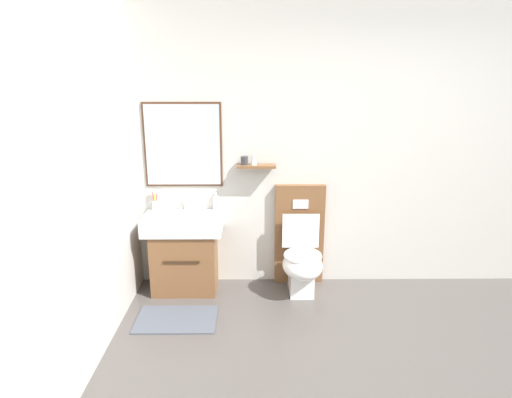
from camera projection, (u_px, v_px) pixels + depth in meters
name	position (u px, v px, depth m)	size (l,w,h in m)	color
wall_back	(364.00, 144.00, 4.11)	(4.61, 0.27, 2.75)	beige
wall_left	(18.00, 204.00, 2.16)	(0.12, 4.14, 2.75)	beige
bath_mat	(176.00, 319.00, 3.67)	(0.68, 0.44, 0.01)	#474C56
vanity_sink_left	(185.00, 250.00, 4.12)	(0.73, 0.45, 0.76)	brown
tap_on_left_sink	(185.00, 203.00, 4.16)	(0.03, 0.13, 0.11)	silver
toilet	(301.00, 253.00, 4.12)	(0.48, 0.62, 1.00)	brown
toothbrush_cup	(155.00, 204.00, 4.15)	(0.07, 0.07, 0.21)	silver
soap_dispenser	(216.00, 203.00, 4.16)	(0.06, 0.06, 0.17)	white
folded_hand_towel	(176.00, 217.00, 3.90)	(0.22, 0.16, 0.04)	white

